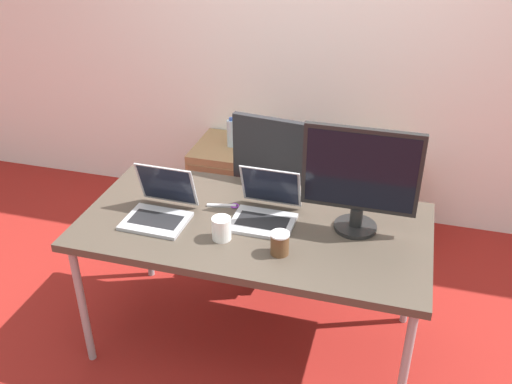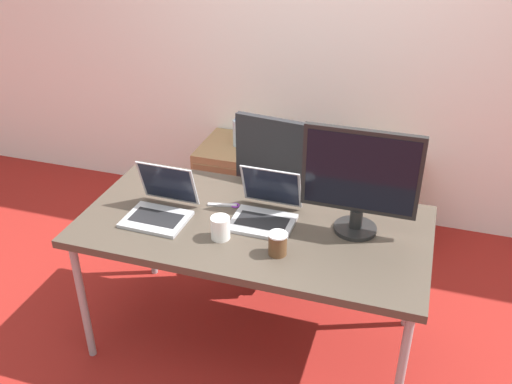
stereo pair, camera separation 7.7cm
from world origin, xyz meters
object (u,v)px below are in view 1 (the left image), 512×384
Objects in this scene: laptop_right at (265,210)px; monitor at (360,178)px; coffee_cup_brown at (280,243)px; water_bottle at (231,133)px; coffee_cup_white at (222,228)px; laptop_left at (160,208)px; office_chair at (281,211)px; cabinet_right at (371,199)px; cabinet_left at (232,180)px.

monitor reaches higher than laptop_right.
coffee_cup_brown is at bearing -62.17° from laptop_right.
water_bottle is 1.92× the size of coffee_cup_white.
laptop_left is 2.82× the size of coffee_cup_white.
coffee_cup_white is (-0.09, -0.83, 0.39)m from office_chair.
laptop_right is at bearing 54.85° from coffee_cup_white.
office_chair is 2.01× the size of cabinet_right.
water_bottle is at bearing 106.26° from coffee_cup_white.
water_bottle is at bearing 115.82° from coffee_cup_brown.
monitor is at bearing 5.04° from laptop_right.
cabinet_left is 4.98× the size of coffee_cup_white.
monitor reaches higher than cabinet_left.
cabinet_right is at bearing 47.78° from office_chair.
office_chair is 0.78m from water_bottle.
coffee_cup_brown is (0.69, -1.43, 0.54)m from cabinet_left.
office_chair is 3.51× the size of laptop_right.
laptop_left reaches higher than water_bottle.
monitor is at bearing 23.36° from coffee_cup_white.
coffee_cup_white reaches higher than cabinet_left.
coffee_cup_brown reaches higher than water_bottle.
laptop_right is at bearing 13.76° from laptop_left.
cabinet_right is 1.07m from water_bottle.
laptop_left reaches higher than coffee_cup_white.
cabinet_left is 1.40m from laptop_left.
water_bottle is 1.98× the size of coffee_cup_brown.
cabinet_left is at bearing 131.22° from monitor.
office_chair is 0.76m from cabinet_right.
office_chair is at bearing -48.13° from water_bottle.
coffee_cup_white is at bearing -113.18° from cabinet_right.
cabinet_right is 1.36m from laptop_right.
laptop_right is 0.26m from coffee_cup_white.
coffee_cup_brown is (0.64, -0.13, 0.00)m from laptop_left.
monitor is 5.00× the size of coffee_cup_brown.
monitor is 0.68m from coffee_cup_white.
monitor is 0.47m from coffee_cup_brown.
laptop_left is at bearing -170.23° from monitor.
monitor is at bearing 9.77° from laptop_left.
monitor reaches higher than water_bottle.
coffee_cup_brown is (0.19, -0.87, 0.39)m from office_chair.
cabinet_left is 2.60× the size of water_bottle.
laptop_left is at bearing -120.90° from office_chair.
laptop_left is (0.05, -1.30, 0.16)m from water_bottle.
coffee_cup_white is 0.29m from coffee_cup_brown.
coffee_cup_brown is (0.69, -1.43, 0.16)m from water_bottle.
cabinet_right is at bearing 69.32° from laptop_right.
cabinet_left is 1.67m from coffee_cup_brown.
monitor is (0.99, -1.13, 0.76)m from cabinet_left.
laptop_left is at bearing -87.65° from water_bottle.
office_chair reaches higher than water_bottle.
cabinet_right is (1.00, 0.00, 0.00)m from cabinet_left.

